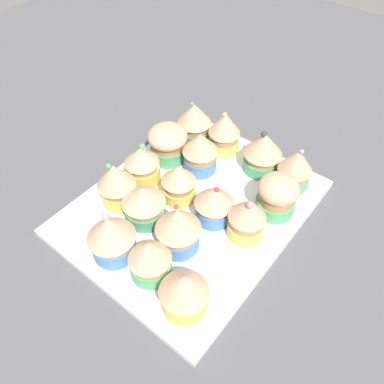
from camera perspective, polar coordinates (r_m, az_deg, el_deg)
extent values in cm
cube|color=#4C4C51|center=(62.05, 0.00, -3.53)|extent=(180.00, 180.00, 3.00)
cube|color=silver|center=(60.42, 0.00, -2.29)|extent=(37.17, 30.43, 1.20)
cylinder|color=#4C9E6B|center=(70.66, 0.32, 8.71)|extent=(5.97, 5.97, 2.30)
cylinder|color=#AD7F51|center=(69.50, 0.33, 9.91)|extent=(5.32, 5.32, 1.44)
cone|color=tan|center=(67.91, 0.34, 11.65)|extent=(6.11, 6.11, 3.82)
sphere|color=#4CB266|center=(67.05, 0.01, 13.03)|extent=(0.61, 0.61, 0.61)
cylinder|color=#4C9E6B|center=(66.83, -3.53, 5.98)|extent=(6.07, 6.07, 2.50)
cylinder|color=#AD7F51|center=(65.62, -3.60, 7.17)|extent=(5.38, 5.38, 1.16)
ellipsoid|color=tan|center=(64.55, -3.67, 8.29)|extent=(6.77, 6.77, 3.62)
cylinder|color=#EFC651|center=(63.18, -7.28, 2.76)|extent=(5.57, 5.57, 2.79)
cylinder|color=#AD7F51|center=(61.81, -7.46, 4.04)|extent=(4.95, 4.95, 1.14)
cone|color=tan|center=(60.44, -7.64, 5.42)|extent=(5.66, 5.66, 2.90)
sphere|color=#4CB266|center=(59.92, -7.53, 6.67)|extent=(0.95, 0.95, 0.95)
cylinder|color=#EFC651|center=(60.66, -10.85, -0.50)|extent=(5.36, 5.36, 2.52)
cylinder|color=#AD7F51|center=(59.28, -11.11, 0.72)|extent=(5.10, 5.10, 1.26)
cone|color=tan|center=(57.46, -11.48, 2.46)|extent=(6.00, 6.00, 3.88)
sphere|color=#4CB266|center=(56.38, -12.38, 3.80)|extent=(0.77, 0.77, 0.77)
cylinder|color=#EFC651|center=(68.61, 4.70, 7.09)|extent=(5.34, 5.34, 2.27)
cylinder|color=#AD7F51|center=(67.37, 4.80, 8.33)|extent=(4.95, 4.95, 1.58)
cone|color=tan|center=(65.65, 4.95, 10.19)|extent=(5.54, 5.54, 3.96)
sphere|color=#EAD64C|center=(64.41, 4.94, 11.43)|extent=(0.78, 0.78, 0.78)
cylinder|color=#477AC6|center=(64.64, 1.19, 4.37)|extent=(5.58, 5.58, 2.58)
cylinder|color=#AD7F51|center=(63.28, 1.22, 5.68)|extent=(5.32, 5.32, 1.41)
cone|color=tan|center=(61.65, 1.26, 7.37)|extent=(5.95, 5.95, 3.52)
cylinder|color=#EFC651|center=(60.17, -2.01, -0.05)|extent=(5.29, 5.29, 2.32)
cylinder|color=#AD7F51|center=(58.79, -2.06, 1.18)|extent=(4.73, 4.73, 1.42)
cone|color=tan|center=(57.21, -2.11, 2.69)|extent=(5.39, 5.39, 2.97)
cylinder|color=#4C9E6B|center=(57.92, -7.00, -3.08)|extent=(6.10, 6.10, 2.28)
cylinder|color=#AD7F51|center=(56.52, -7.17, -1.91)|extent=(5.48, 5.48, 1.37)
cone|color=tan|center=(54.93, -7.38, -0.48)|extent=(6.51, 6.51, 2.88)
cylinder|color=#477AC6|center=(54.83, -11.53, -8.05)|extent=(6.20, 6.20, 2.40)
cylinder|color=#AD7F51|center=(53.34, -11.83, -6.94)|extent=(5.53, 5.53, 1.30)
cone|color=tan|center=(51.33, -12.26, -5.31)|extent=(6.70, 6.70, 3.74)
sphere|color=pink|center=(50.34, -12.75, -3.73)|extent=(1.14, 1.14, 1.14)
cylinder|color=#4C9E6B|center=(65.81, 10.24, 4.18)|extent=(6.01, 6.01, 2.20)
cylinder|color=#AD7F51|center=(64.64, 10.44, 5.29)|extent=(5.44, 5.44, 1.27)
cone|color=tan|center=(62.94, 10.76, 7.02)|extent=(6.37, 6.37, 3.91)
sphere|color=#333338|center=(61.98, 10.69, 8.48)|extent=(0.99, 0.99, 0.99)
cylinder|color=#477AC6|center=(57.74, 3.49, -2.83)|extent=(5.33, 5.33, 2.39)
cylinder|color=#AD7F51|center=(56.40, 3.57, -1.71)|extent=(4.81, 4.81, 1.09)
cone|color=tan|center=(54.77, 3.67, -0.24)|extent=(5.86, 5.86, 3.23)
sphere|color=red|center=(53.47, 3.89, 0.58)|extent=(0.81, 0.81, 0.81)
cylinder|color=#477AC6|center=(54.38, -2.02, -7.15)|extent=(5.88, 5.88, 2.54)
cylinder|color=#AD7F51|center=(52.75, -2.07, -5.90)|extent=(5.35, 5.35, 1.47)
cone|color=tan|center=(50.65, -2.15, -4.15)|extent=(6.44, 6.44, 3.78)
sphere|color=red|center=(49.71, -2.42, -2.24)|extent=(0.66, 0.66, 0.66)
cylinder|color=#4C9E6B|center=(52.31, -6.13, -11.12)|extent=(5.66, 5.66, 2.39)
cylinder|color=#AD7F51|center=(50.83, -6.29, -10.11)|extent=(5.22, 5.22, 1.09)
cone|color=tan|center=(48.98, -6.50, -8.74)|extent=(5.83, 5.83, 3.31)
cylinder|color=#4C9E6B|center=(64.16, 14.69, 1.81)|extent=(5.34, 5.34, 2.29)
cylinder|color=#AD7F51|center=(62.96, 14.99, 2.90)|extent=(5.08, 5.08, 1.17)
cone|color=tan|center=(61.24, 15.45, 4.59)|extent=(5.47, 5.47, 3.95)
sphere|color=pink|center=(60.00, 16.06, 5.79)|extent=(0.77, 0.77, 0.77)
cylinder|color=#4C9E6B|center=(59.81, 12.26, -1.87)|extent=(6.01, 6.01, 2.32)
cylinder|color=#AD7F51|center=(58.47, 12.53, -0.72)|extent=(5.32, 5.32, 1.29)
ellipsoid|color=tan|center=(57.14, 12.83, 0.49)|extent=(6.19, 6.19, 3.96)
cylinder|color=#EFC651|center=(56.18, 7.92, -5.43)|extent=(5.26, 5.26, 2.31)
cylinder|color=#AD7F51|center=(54.65, 8.13, -4.21)|extent=(4.84, 4.84, 1.58)
cone|color=tan|center=(52.68, 8.42, -2.51)|extent=(5.45, 5.45, 3.52)
sphere|color=pink|center=(50.99, 8.66, -1.98)|extent=(0.98, 0.98, 0.98)
cylinder|color=#EFC651|center=(49.58, -1.14, -15.88)|extent=(5.78, 5.78, 2.70)
cylinder|color=#AD7F51|center=(47.92, -1.17, -14.90)|extent=(5.48, 5.48, 1.02)
cone|color=tan|center=(45.94, -1.22, -13.63)|extent=(6.28, 6.28, 3.46)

